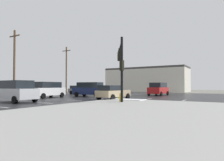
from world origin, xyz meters
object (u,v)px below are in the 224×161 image
(suv_red, at_px, (158,89))
(utility_pole_far, at_px, (66,69))
(suv_silver, at_px, (15,91))
(sedan_grey, at_px, (80,90))
(suv_white, at_px, (47,89))
(sedan_green, at_px, (114,90))
(traffic_signal_mast, at_px, (121,59))
(utility_pole_mid, at_px, (14,62))
(fire_hydrant, at_px, (121,97))
(suv_navy, at_px, (90,89))
(sedan_tan, at_px, (113,92))

(suv_red, bearing_deg, utility_pole_far, 91.13)
(suv_silver, distance_m, sedan_grey, 17.60)
(suv_white, distance_m, utility_pole_far, 16.98)
(suv_white, height_order, suv_red, same)
(sedan_green, bearing_deg, traffic_signal_mast, 27.07)
(suv_silver, bearing_deg, traffic_signal_mast, -142.33)
(utility_pole_mid, bearing_deg, sedan_grey, 77.63)
(sedan_grey, relative_size, suv_white, 0.94)
(traffic_signal_mast, height_order, suv_silver, traffic_signal_mast)
(sedan_green, bearing_deg, fire_hydrant, 26.56)
(fire_hydrant, distance_m, suv_navy, 11.51)
(suv_silver, relative_size, sedan_green, 1.06)
(sedan_green, bearing_deg, sedan_grey, -97.88)
(suv_red, bearing_deg, suv_navy, 140.87)
(suv_white, xyz_separation_m, utility_pole_mid, (-5.51, -1.01, 3.78))
(sedan_grey, relative_size, suv_navy, 0.94)
(suv_red, bearing_deg, suv_silver, 160.50)
(sedan_tan, distance_m, suv_red, 12.26)
(fire_hydrant, height_order, sedan_green, sedan_green)
(traffic_signal_mast, height_order, suv_red, traffic_signal_mast)
(suv_silver, height_order, suv_navy, same)
(sedan_grey, xyz_separation_m, sedan_tan, (12.08, -8.98, 0.00))
(fire_hydrant, bearing_deg, suv_silver, -156.32)
(suv_white, relative_size, utility_pole_far, 0.50)
(sedan_tan, height_order, utility_pole_far, utility_pole_far)
(suv_white, bearing_deg, sedan_tan, -85.44)
(suv_silver, distance_m, suv_red, 21.16)
(sedan_grey, bearing_deg, sedan_green, -6.52)
(sedan_grey, bearing_deg, utility_pole_mid, -107.22)
(utility_pole_mid, bearing_deg, sedan_green, 49.17)
(suv_silver, bearing_deg, sedan_tan, -124.86)
(utility_pole_far, bearing_deg, suv_red, 0.01)
(suv_silver, distance_m, sedan_tan, 9.81)
(traffic_signal_mast, xyz_separation_m, fire_hydrant, (0.81, -1.47, -3.57))
(fire_hydrant, bearing_deg, utility_pole_mid, 175.68)
(sedan_grey, distance_m, suv_white, 10.68)
(traffic_signal_mast, xyz_separation_m, utility_pole_far, (-20.73, 14.31, 0.99))
(fire_hydrant, height_order, suv_white, suv_white)
(sedan_green, bearing_deg, suv_white, -28.10)
(traffic_signal_mast, height_order, fire_hydrant, traffic_signal_mast)
(traffic_signal_mast, xyz_separation_m, sedan_tan, (-2.14, 2.12, -3.25))
(suv_white, bearing_deg, suv_silver, -159.27)
(suv_silver, bearing_deg, sedan_green, -89.82)
(fire_hydrant, height_order, sedan_grey, sedan_grey)
(traffic_signal_mast, distance_m, sedan_green, 13.43)
(suv_navy, relative_size, suv_red, 1.01)
(utility_pole_far, bearing_deg, utility_pole_mid, -74.37)
(suv_navy, bearing_deg, utility_pole_mid, 30.74)
(suv_silver, height_order, sedan_green, suv_silver)
(fire_hydrant, xyz_separation_m, suv_navy, (-8.90, 7.28, 0.55))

